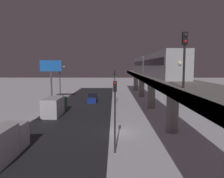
{
  "coord_description": "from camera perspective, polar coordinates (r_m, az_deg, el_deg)",
  "views": [
    {
      "loc": [
        0.31,
        25.66,
        7.71
      ],
      "look_at": [
        0.84,
        -22.72,
        2.7
      ],
      "focal_mm": 36.07,
      "sensor_mm": 36.0,
      "label": 1
    }
  ],
  "objects": [
    {
      "name": "avenue_asphalt",
      "position": [
        27.47,
        -12.34,
        -10.52
      ],
      "size": [
        11.0,
        104.39,
        0.01
      ],
      "primitive_type": "cube",
      "color": "#28282D",
      "rests_on": "ground_plane"
    },
    {
      "name": "rail_signal",
      "position": [
        17.11,
        17.93,
        9.37
      ],
      "size": [
        0.36,
        0.41,
        4.0
      ],
      "color": "black",
      "rests_on": "elevated_railway"
    },
    {
      "name": "subway_train",
      "position": [
        42.1,
        9.86,
        6.06
      ],
      "size": [
        2.94,
        36.87,
        3.4
      ],
      "color": "#B7BABF",
      "rests_on": "elevated_railway"
    },
    {
      "name": "traffic_light_mid",
      "position": [
        43.18,
        0.69,
        1.25
      ],
      "size": [
        0.32,
        0.44,
        6.4
      ],
      "color": "#2D2D2D",
      "rests_on": "ground_plane"
    },
    {
      "name": "traffic_light_far",
      "position": [
        66.9,
        0.67,
        2.91
      ],
      "size": [
        0.32,
        0.44,
        6.4
      ],
      "color": "#2D2D2D",
      "rests_on": "ground_plane"
    },
    {
      "name": "commercial_billboard",
      "position": [
        51.43,
        -15.21,
        4.73
      ],
      "size": [
        4.8,
        0.36,
        8.9
      ],
      "color": "#4C4C51",
      "rests_on": "ground_plane"
    },
    {
      "name": "delivery_van",
      "position": [
        36.77,
        -14.32,
        -4.23
      ],
      "size": [
        2.4,
        7.4,
        2.8
      ],
      "color": "#2D6038",
      "rests_on": "ground_plane"
    },
    {
      "name": "street_lamp_far",
      "position": [
        52.17,
        -12.83,
        2.59
      ],
      "size": [
        1.35,
        0.44,
        7.65
      ],
      "color": "#38383D",
      "rests_on": "ground_plane"
    },
    {
      "name": "sedan_blue",
      "position": [
        48.19,
        -4.92,
        -2.35
      ],
      "size": [
        1.8,
        4.69,
        1.97
      ],
      "rotation": [
        0.0,
        0.0,
        3.14
      ],
      "color": "navy",
      "rests_on": "ground_plane"
    },
    {
      "name": "ground_plane",
      "position": [
        26.79,
        1.29,
        -10.81
      ],
      "size": [
        240.0,
        240.0,
        0.0
      ],
      "primitive_type": "plane",
      "color": "white"
    },
    {
      "name": "elevated_railway",
      "position": [
        26.61,
        15.04,
        0.44
      ],
      "size": [
        5.0,
        104.39,
        6.1
      ],
      "color": "gray",
      "rests_on": "ground_plane"
    },
    {
      "name": "traffic_light_near",
      "position": [
        19.59,
        0.76,
        -4.42
      ],
      "size": [
        0.32,
        0.44,
        6.4
      ],
      "color": "#2D2D2D",
      "rests_on": "ground_plane"
    }
  ]
}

